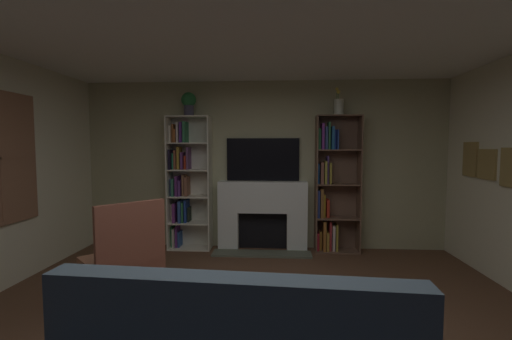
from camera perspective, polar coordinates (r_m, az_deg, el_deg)
The scene contains 8 objects.
wall_back_accent at distance 5.34m, azimuth 1.22°, elevation 0.86°, with size 5.78×0.06×2.64m, color #AFAE85.
fireplace at distance 5.28m, azimuth 1.13°, elevation -7.33°, with size 1.48×0.56×1.07m.
tv at distance 5.28m, azimuth 1.19°, elevation 1.80°, with size 1.14×0.06×0.67m, color black.
bookshelf_left at distance 5.41m, azimuth -11.94°, elevation -2.08°, with size 0.67×0.32×2.08m.
bookshelf_right at distance 5.29m, azimuth 12.72°, elevation -2.81°, with size 0.67×0.31×2.08m.
potted_plant at distance 5.38m, azimuth -11.38°, elevation 11.19°, with size 0.23×0.23×0.37m.
vase_with_flowers at distance 5.27m, azimuth 13.90°, elevation 10.47°, with size 0.15×0.15×0.42m.
armchair at distance 3.72m, azimuth -21.46°, elevation -13.32°, with size 0.90×0.91×1.08m.
Camera 1 is at (0.23, -2.44, 1.61)m, focal length 23.50 mm.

